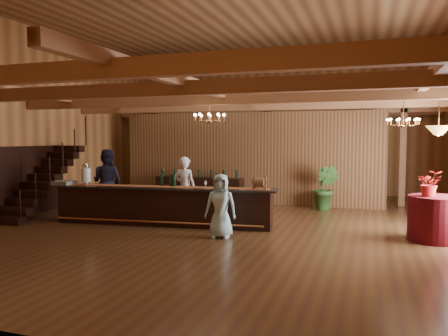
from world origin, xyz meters
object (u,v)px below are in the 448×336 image
(chandelier_left, at_px, (209,117))
(floor_plant, at_px, (325,188))
(beverage_dispenser, at_px, (86,174))
(pendant_lamp, at_px, (438,130))
(backbar_shelf, at_px, (199,190))
(chandelier_right, at_px, (403,122))
(tasting_bar, at_px, (162,205))
(staff_second, at_px, (107,182))
(round_table, at_px, (435,218))
(bartender, at_px, (185,188))
(guest, at_px, (221,206))
(raffle_drum, at_px, (260,182))

(chandelier_left, bearing_deg, floor_plant, 52.92)
(beverage_dispenser, bearing_deg, chandelier_left, 7.40)
(beverage_dispenser, relative_size, pendant_lamp, 0.67)
(backbar_shelf, distance_m, chandelier_right, 6.95)
(tasting_bar, bearing_deg, floor_plant, 37.85)
(backbar_shelf, relative_size, staff_second, 1.63)
(chandelier_right, bearing_deg, staff_second, -170.76)
(beverage_dispenser, height_order, round_table, beverage_dispenser)
(tasting_bar, xyz_separation_m, bartender, (0.27, 0.83, 0.37))
(tasting_bar, bearing_deg, guest, -31.62)
(beverage_dispenser, xyz_separation_m, backbar_shelf, (1.65, 4.03, -0.83))
(beverage_dispenser, height_order, raffle_drum, beverage_dispenser)
(tasting_bar, bearing_deg, raffle_drum, -1.03)
(tasting_bar, xyz_separation_m, raffle_drum, (2.51, 0.23, 0.66))
(backbar_shelf, bearing_deg, round_table, -23.52)
(chandelier_left, bearing_deg, guest, -59.10)
(guest, bearing_deg, tasting_bar, 148.12)
(tasting_bar, height_order, round_table, tasting_bar)
(beverage_dispenser, height_order, floor_plant, beverage_dispenser)
(raffle_drum, relative_size, bartender, 0.20)
(chandelier_right, distance_m, bartender, 5.99)
(chandelier_left, bearing_deg, tasting_bar, -168.17)
(backbar_shelf, xyz_separation_m, staff_second, (-1.66, -3.03, 0.52))
(beverage_dispenser, distance_m, raffle_drum, 4.71)
(chandelier_left, bearing_deg, raffle_drum, -1.15)
(chandelier_left, xyz_separation_m, staff_second, (-3.39, 0.56, -1.80))
(tasting_bar, xyz_separation_m, chandelier_left, (1.21, 0.25, 2.26))
(staff_second, bearing_deg, bartender, 179.62)
(round_table, relative_size, staff_second, 0.59)
(floor_plant, bearing_deg, chandelier_right, -36.27)
(guest, bearing_deg, beverage_dispenser, 163.60)
(chandelier_left, height_order, staff_second, chandelier_left)
(beverage_dispenser, xyz_separation_m, staff_second, (-0.01, 1.00, -0.32))
(raffle_drum, xyz_separation_m, round_table, (3.91, 0.06, -0.67))
(chandelier_right, bearing_deg, guest, -142.56)
(pendant_lamp, relative_size, guest, 0.63)
(bartender, bearing_deg, tasting_bar, 78.55)
(round_table, height_order, bartender, bartender)
(staff_second, height_order, guest, staff_second)
(staff_second, relative_size, floor_plant, 1.38)
(backbar_shelf, distance_m, chandelier_left, 4.61)
(beverage_dispenser, relative_size, raffle_drum, 1.76)
(staff_second, bearing_deg, chandelier_left, 169.91)
(tasting_bar, height_order, backbar_shelf, tasting_bar)
(tasting_bar, xyz_separation_m, pendant_lamp, (6.42, 0.29, 1.90))
(chandelier_left, height_order, chandelier_right, same)
(tasting_bar, height_order, raffle_drum, raffle_drum)
(chandelier_right, height_order, bartender, chandelier_right)
(round_table, xyz_separation_m, chandelier_right, (-0.59, 1.83, 2.17))
(tasting_bar, xyz_separation_m, floor_plant, (3.76, 3.64, 0.20))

